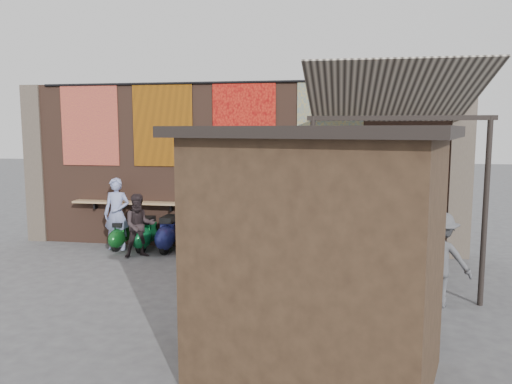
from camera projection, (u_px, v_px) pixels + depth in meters
ground at (204, 279)px, 9.69m from camera, size 70.00×70.00×0.00m
brick_wall at (234, 166)px, 12.08m from camera, size 10.00×0.40×4.00m
pier_left at (38, 164)px, 12.96m from camera, size 0.50×0.50×4.00m
pier_right at (460, 169)px, 11.19m from camera, size 0.50×0.50×4.00m
eating_counter at (230, 205)px, 11.83m from camera, size 8.00×0.32×0.05m
shelf_box at (314, 201)px, 11.44m from camera, size 0.61×0.28×0.26m
tapestry_redgold at (90, 125)px, 12.35m from camera, size 1.50×0.02×2.00m
tapestry_sun at (163, 125)px, 12.03m from camera, size 1.50×0.02×2.00m
tapestry_orange at (244, 125)px, 11.68m from camera, size 1.50×0.02×2.00m
tapestry_multi at (330, 125)px, 11.34m from camera, size 1.50×0.02×2.00m
hang_rail at (231, 82)px, 11.60m from camera, size 9.50×0.06×0.06m
scooter_stool_0 at (120, 236)px, 12.06m from camera, size 0.32×0.71×0.67m
scooter_stool_1 at (145, 234)px, 11.90m from camera, size 0.38×0.84×0.80m
scooter_stool_2 at (168, 234)px, 11.83m from camera, size 0.40×0.88×0.84m
scooter_stool_3 at (192, 238)px, 11.75m from camera, size 0.32×0.72×0.68m
scooter_stool_4 at (215, 239)px, 11.69m from camera, size 0.33×0.73×0.69m
scooter_stool_5 at (239, 236)px, 11.59m from camera, size 0.40×0.88×0.84m
scooter_stool_6 at (261, 241)px, 11.44m from camera, size 0.32×0.72×0.68m
scooter_stool_7 at (288, 240)px, 11.37m from camera, size 0.36×0.79×0.75m
scooter_stool_8 at (316, 241)px, 11.20m from camera, size 0.38×0.84×0.80m
scooter_stool_9 at (340, 243)px, 11.15m from camera, size 0.35×0.78×0.74m
scooter_stool_10 at (367, 244)px, 11.10m from camera, size 0.35×0.77×0.73m
diner_left at (117, 214)px, 12.00m from camera, size 0.64×0.43×1.74m
diner_right at (139, 226)px, 11.29m from camera, size 0.89×0.84×1.45m
shopper_navy at (359, 238)px, 9.64m from camera, size 1.01×0.69×1.60m
shopper_grey at (439, 259)px, 8.17m from camera, size 1.11×0.79×1.56m
shopper_tan at (331, 239)px, 9.42m from camera, size 0.96×0.81×1.66m
market_stall at (318, 259)px, 5.77m from camera, size 3.02×2.57×2.81m
stall_roof at (320, 132)px, 5.59m from camera, size 3.40×2.94×0.12m
stall_sign at (343, 195)px, 6.59m from camera, size 1.17×0.36×0.50m
stall_shelf at (341, 269)px, 6.72m from camera, size 2.10×0.67×0.06m
awning_canvas at (392, 95)px, 9.53m from camera, size 3.20×3.28×0.97m
awning_ledger at (385, 81)px, 11.03m from camera, size 3.30×0.08×0.12m
awning_header at (399, 118)px, 8.12m from camera, size 3.00×0.08×0.08m
awning_post_left at (312, 208)px, 8.55m from camera, size 0.09×0.09×3.10m
awning_post_right at (485, 213)px, 8.07m from camera, size 0.09×0.09×3.10m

